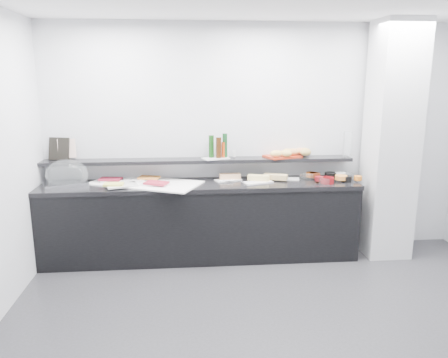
{
  "coord_description": "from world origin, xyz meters",
  "views": [
    {
      "loc": [
        -0.85,
        -3.15,
        2.06
      ],
      "look_at": [
        -0.45,
        1.45,
        1.0
      ],
      "focal_mm": 35.0,
      "sensor_mm": 36.0,
      "label": 1
    }
  ],
  "objects": [
    {
      "name": "fill_red_jam",
      "position": [
        0.66,
        1.6,
        0.95
      ],
      "size": [
        0.11,
        0.11,
        0.05
      ],
      "primitive_type": "cylinder",
      "rotation": [
        0.0,
        0.0,
        -0.2
      ],
      "color": "#610D11",
      "rests_on": "bowl_red_jam"
    },
    {
      "name": "bowl_black_fruit",
      "position": [
        0.99,
        1.61,
        0.94
      ],
      "size": [
        0.11,
        0.11,
        0.07
      ],
      "primitive_type": "cylinder",
      "rotation": [
        0.0,
        0.0,
        0.01
      ],
      "color": "black",
      "rests_on": "counter_top"
    },
    {
      "name": "bread_roll_n",
      "position": [
        0.51,
        1.95,
        1.21
      ],
      "size": [
        0.18,
        0.15,
        0.08
      ],
      "primitive_type": "ellipsoid",
      "rotation": [
        0.0,
        0.0,
        0.35
      ],
      "color": "#D68951",
      "rests_on": "bread_tray"
    },
    {
      "name": "framed_print",
      "position": [
        -2.3,
        1.93,
        1.28
      ],
      "size": [
        0.26,
        0.14,
        0.26
      ],
      "primitive_type": "cube",
      "rotation": [
        -0.21,
        0.0,
        -0.27
      ],
      "color": "black",
      "rests_on": "wall_shelf"
    },
    {
      "name": "linen_runner",
      "position": [
        -1.32,
        1.73,
        0.91
      ],
      "size": [
        1.35,
        1.03,
        0.01
      ],
      "primitive_type": "cube",
      "rotation": [
        0.0,
        0.0,
        -0.43
      ],
      "color": "white",
      "rests_on": "counter_top"
    },
    {
      "name": "fill_black_fruit",
      "position": [
        1.11,
        1.59,
        0.95
      ],
      "size": [
        0.12,
        0.12,
        0.05
      ],
      "primitive_type": "cylinder",
      "rotation": [
        0.0,
        0.0,
        0.43
      ],
      "color": "#CC6A1B",
      "rests_on": "bowl_black_fruit"
    },
    {
      "name": "column",
      "position": [
        1.5,
        1.65,
        1.35
      ],
      "size": [
        0.5,
        0.5,
        2.7
      ],
      "primitive_type": "cube",
      "color": "silver",
      "rests_on": "ground"
    },
    {
      "name": "platter_cheese",
      "position": [
        -1.56,
        1.57,
        0.92
      ],
      "size": [
        0.38,
        0.31,
        0.01
      ],
      "primitive_type": "cube",
      "rotation": [
        0.0,
        0.0,
        0.32
      ],
      "color": "silver",
      "rests_on": "linen_runner"
    },
    {
      "name": "bottle_hot",
      "position": [
        -0.42,
        1.88,
        1.25
      ],
      "size": [
        0.05,
        0.05,
        0.18
      ],
      "primitive_type": "cylinder",
      "rotation": [
        0.0,
        0.0,
        0.23
      ],
      "color": "#AF340C",
      "rests_on": "condiment_tray"
    },
    {
      "name": "condiment_tray",
      "position": [
        -0.51,
        1.86,
        1.16
      ],
      "size": [
        0.34,
        0.28,
        0.01
      ],
      "primitive_type": "cube",
      "rotation": [
        0.0,
        0.0,
        0.38
      ],
      "color": "silver",
      "rests_on": "wall_shelf"
    },
    {
      "name": "bread_roll_ne",
      "position": [
        0.56,
        1.95,
        1.21
      ],
      "size": [
        0.16,
        0.11,
        0.08
      ],
      "primitive_type": "ellipsoid",
      "rotation": [
        0.0,
        0.0,
        0.08
      ],
      "color": "tan",
      "rests_on": "bread_tray"
    },
    {
      "name": "bowl_black_jam",
      "position": [
        0.86,
        1.81,
        0.94
      ],
      "size": [
        0.14,
        0.14,
        0.07
      ],
      "primitive_type": "cylinder",
      "rotation": [
        0.0,
        0.0,
        0.0
      ],
      "color": "black",
      "rests_on": "counter_top"
    },
    {
      "name": "sandwich_plate_left",
      "position": [
        -0.37,
        1.79,
        0.91
      ],
      "size": [
        0.33,
        0.22,
        0.01
      ],
      "primitive_type": "cube",
      "rotation": [
        0.0,
        0.0,
        0.33
      ],
      "color": "silver",
      "rests_on": "counter_top"
    },
    {
      "name": "food_meat_a",
      "position": [
        -1.72,
        1.82,
        0.94
      ],
      "size": [
        0.27,
        0.19,
        0.02
      ],
      "primitive_type": "cube",
      "rotation": [
        0.0,
        0.0,
        -0.16
      ],
      "color": "maroon",
      "rests_on": "platter_meat_a"
    },
    {
      "name": "sandwich_food_mid",
      "position": [
        -0.02,
        1.72,
        0.94
      ],
      "size": [
        0.27,
        0.17,
        0.06
      ],
      "primitive_type": "cube",
      "rotation": [
        0.0,
        0.0,
        -0.34
      ],
      "color": "#DFC874",
      "rests_on": "sandwich_plate_mid"
    },
    {
      "name": "bowl_glass_cream",
      "position": [
        1.03,
        1.78,
        0.94
      ],
      "size": [
        0.21,
        0.21,
        0.07
      ],
      "primitive_type": "cylinder",
      "rotation": [
        0.0,
        0.0,
        0.21
      ],
      "color": "white",
      "rests_on": "counter_top"
    },
    {
      "name": "food_salmon",
      "position": [
        -1.29,
        1.85,
        0.94
      ],
      "size": [
        0.26,
        0.21,
        0.02
      ],
      "primitive_type": "cube",
      "rotation": [
        0.0,
        0.0,
        -0.27
      ],
      "color": "orange",
      "rests_on": "platter_salmon"
    },
    {
      "name": "print_art",
      "position": [
        -2.22,
        1.95,
        1.28
      ],
      "size": [
        0.2,
        0.1,
        0.22
      ],
      "primitive_type": "cube",
      "rotation": [
        -0.21,
        0.0,
        0.28
      ],
      "color": "#C89C90",
      "rests_on": "framed_print"
    },
    {
      "name": "fill_glass_salmon",
      "position": [
        0.93,
        1.63,
        0.95
      ],
      "size": [
        0.18,
        0.18,
        0.05
      ],
      "primitive_type": "cylinder",
      "rotation": [
        0.0,
        0.0,
        0.37
      ],
      "color": "orange",
      "rests_on": "bowl_glass_salmon"
    },
    {
      "name": "bowl_red_jam",
      "position": [
        0.74,
        1.56,
        0.94
      ],
      "size": [
        0.19,
        0.19,
        0.07
      ],
      "primitive_type": "cylinder",
      "rotation": [
        0.0,
        0.0,
        0.37
      ],
      "color": "maroon",
      "rests_on": "counter_top"
    },
    {
      "name": "fill_glass_cream",
      "position": [
        0.98,
        1.79,
        0.95
      ],
      "size": [
        0.16,
        0.16,
        0.05
      ],
      "primitive_type": "cylinder",
      "rotation": [
        0.0,
        0.0,
        0.4
      ],
      "color": "white",
      "rests_on": "bowl_glass_cream"
    },
    {
      "name": "tongs_left",
      "position": [
        -0.39,
        1.71,
        0.92
      ],
      "size": [
        0.16,
        0.02,
        0.01
      ],
      "primitive_type": "cylinder",
      "rotation": [
        0.0,
        1.57,
        0.09
      ],
      "color": "silver",
      "rests_on": "sandwich_plate_left"
    },
    {
      "name": "shaker_salt",
      "position": [
        -0.36,
        1.91,
        1.2
      ],
      "size": [
        0.04,
        0.04,
        0.07
      ],
      "primitive_type": "cylinder",
      "rotation": [
        0.0,
        0.0,
        -0.42
      ],
      "color": "silver",
      "rests_on": "condiment_tray"
    },
    {
      "name": "fill_black_jam",
      "position": [
        0.66,
        1.79,
        0.95
      ],
      "size": [
        0.16,
        0.16,
        0.05
      ],
      "primitive_type": "cylinder",
      "rotation": [
        0.0,
        0.0,
        -0.3
      ],
      "color": "#5F220D",
      "rests_on": "bowl_black_jam"
    },
    {
      "name": "bread_roll_midw",
      "position": [
        0.42,
        1.91,
        1.21
      ],
      "size": [
        0.16,
        0.1,
        0.08
      ],
      "primitive_type": "ellipsoid",
      "rotation": [
        0.0,
        0.0,
        0.02
      ],
      "color": "#C7864C",
      "rests_on": "bread_tray"
    },
    {
      "name": "bowl_glass_salmon",
      "position": [
        0.72,
        1.56,
        0.94
      ],
      "size": [
        0.19,
        0.19,
        0.07
      ],
      "primitive_type": "cylinder",
      "rotation": [
        0.0,
        0.0,
        0.25
      ],
      "color": "white",
      "rests_on": "counter_top"
    },
    {
      "name": "platter_meat_a",
      "position": [
        -1.73,
        1.85,
        0.92
      ],
      "size": [
        0.31,
        0.25,
        0.01
      ],
      "primitive_type": "cube",
      "rotation": [
        0.0,
        0.0,
        0.32
      ],
      "color": "silver",
      "rests_on": "linen_runner"
    },
    {
      "name": "cloche_dome",
      "position": [
        -2.18,
        1.72,
        1.03
      ],
      "size": [
        0.47,
        0.31,
        0.34
      ],
      "primitive_type": "ellipsoid",
      "rotation": [
        0.0,
        0.0,
        -0.01
      ],
      "color": "white",
      "rests_on": "cloche_base"
    },
    {
      "name": "food_meat_b",
      "position": [
        -1.19,
        1.58,
        0.94
      ],
      "size": [
        0.29,
        0.24,
        0.02
      ],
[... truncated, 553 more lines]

